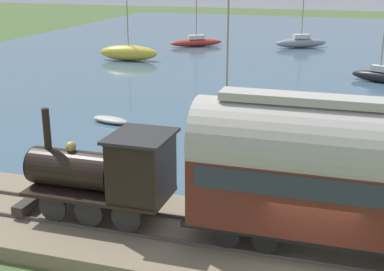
% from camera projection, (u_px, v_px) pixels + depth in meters
% --- Properties ---
extents(harbor_water, '(80.00, 80.00, 0.01)m').
position_uv_depth(harbor_water, '(350.00, 53.00, 55.49)').
color(harbor_water, '#426075').
rests_on(harbor_water, ground).
extents(rail_embankment, '(5.32, 56.00, 0.64)m').
position_uv_depth(rail_embankment, '(312.00, 258.00, 16.35)').
color(rail_embankment, '#84755B').
rests_on(rail_embankment, ground).
extents(steam_locomotive, '(2.21, 5.41, 3.64)m').
position_uv_depth(steam_locomotive, '(109.00, 171.00, 17.62)').
color(steam_locomotive, black).
rests_on(steam_locomotive, rail_embankment).
extents(passenger_coach, '(2.56, 9.22, 4.70)m').
position_uv_depth(passenger_coach, '(345.00, 171.00, 15.25)').
color(passenger_coach, black).
rests_on(passenger_coach, rail_embankment).
extents(sailboat_gray, '(3.88, 5.82, 9.19)m').
position_uv_depth(sailboat_gray, '(301.00, 42.00, 59.15)').
color(sailboat_gray, gray).
rests_on(sailboat_gray, harbor_water).
extents(sailboat_black, '(2.79, 4.55, 7.23)m').
position_uv_depth(sailboat_black, '(380.00, 75.00, 41.77)').
color(sailboat_black, black).
rests_on(sailboat_black, harbor_water).
extents(sailboat_red, '(4.32, 5.71, 5.58)m').
position_uv_depth(sailboat_red, '(196.00, 42.00, 60.16)').
color(sailboat_red, '#B72D23').
rests_on(sailboat_red, harbor_water).
extents(sailboat_yellow, '(2.20, 5.84, 5.64)m').
position_uv_depth(sailboat_yellow, '(129.00, 53.00, 51.23)').
color(sailboat_yellow, gold).
rests_on(sailboat_yellow, harbor_water).
extents(sailboat_teal, '(2.67, 5.02, 9.25)m').
position_uv_depth(sailboat_teal, '(226.00, 123.00, 29.32)').
color(sailboat_teal, '#1E707A').
rests_on(sailboat_teal, harbor_water).
extents(rowboat_near_shore, '(1.42, 2.56, 0.35)m').
position_uv_depth(rowboat_near_shore, '(110.00, 120.00, 31.14)').
color(rowboat_near_shore, '#B7B2A3').
rests_on(rowboat_near_shore, harbor_water).
extents(rowboat_far_out, '(2.03, 1.64, 0.41)m').
position_uv_depth(rowboat_far_out, '(373.00, 208.00, 19.75)').
color(rowboat_far_out, '#B7B2A3').
rests_on(rowboat_far_out, harbor_water).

